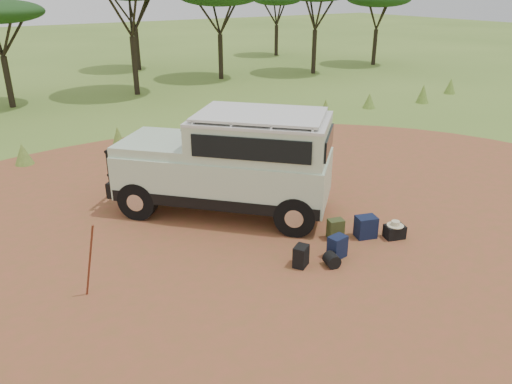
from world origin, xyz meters
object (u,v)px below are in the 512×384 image
safari_vehicle (231,165)px  walking_staff (90,261)px  backpack_black (301,256)px  backpack_navy (337,247)px  backpack_olive (335,229)px  hard_case (394,232)px  duffel_navy (366,227)px

safari_vehicle → walking_staff: size_ratio=3.40×
backpack_black → backpack_navy: 0.88m
walking_staff → backpack_olive: walking_staff is taller
backpack_olive → walking_staff: bearing=-171.8°
safari_vehicle → hard_case: (2.39, -3.28, -1.10)m
backpack_navy → backpack_olive: backpack_navy is taller
backpack_navy → duffel_navy: duffel_navy is taller
safari_vehicle → walking_staff: 4.51m
backpack_olive → duffel_navy: (0.64, -0.31, 0.02)m
backpack_black → backpack_olive: (1.39, 0.53, 0.01)m
walking_staff → backpack_black: size_ratio=3.37×
backpack_navy → hard_case: backpack_navy is taller
hard_case → backpack_black: bearing=-166.2°
backpack_black → safari_vehicle: bearing=55.8°
walking_staff → backpack_navy: 4.98m
walking_staff → backpack_olive: size_ratio=3.24×
safari_vehicle → duffel_navy: 3.58m
walking_staff → hard_case: walking_staff is taller
backpack_black → duffel_navy: 2.04m
walking_staff → backpack_black: bearing=-53.8°
backpack_navy → backpack_olive: (0.52, 0.66, -0.01)m
walking_staff → backpack_navy: (4.77, -1.35, -0.51)m
walking_staff → backpack_navy: walking_staff is taller
backpack_black → duffel_navy: (2.03, 0.21, 0.03)m
backpack_black → walking_staff: bearing=131.6°
safari_vehicle → backpack_black: bearing=-47.0°
safari_vehicle → backpack_olive: safari_vehicle is taller
duffel_navy → hard_case: (0.53, -0.39, -0.10)m
safari_vehicle → backpack_navy: bearing=-31.7°
walking_staff → duffel_navy: 6.04m
safari_vehicle → backpack_navy: (0.70, -3.23, -1.01)m
safari_vehicle → backpack_black: (-0.17, -3.10, -1.03)m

